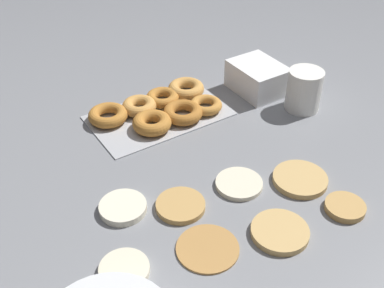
% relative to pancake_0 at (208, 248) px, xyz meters
% --- Properties ---
extents(ground_plane, '(3.00, 3.00, 0.00)m').
position_rel_pancake_0_xyz_m(ground_plane, '(-0.10, -0.18, -0.00)').
color(ground_plane, gray).
extents(pancake_0, '(0.12, 0.12, 0.01)m').
position_rel_pancake_0_xyz_m(pancake_0, '(0.00, 0.00, 0.00)').
color(pancake_0, '#B27F42').
rests_on(pancake_0, ground_plane).
extents(pancake_1, '(0.10, 0.10, 0.01)m').
position_rel_pancake_0_xyz_m(pancake_1, '(-0.15, -0.11, 0.00)').
color(pancake_1, beige).
rests_on(pancake_1, ground_plane).
extents(pancake_2, '(0.11, 0.11, 0.01)m').
position_rel_pancake_0_xyz_m(pancake_2, '(-0.14, 0.04, 0.00)').
color(pancake_2, tan).
rests_on(pancake_2, ground_plane).
extents(pancake_3, '(0.10, 0.10, 0.01)m').
position_rel_pancake_0_xyz_m(pancake_3, '(-0.02, -0.12, 0.00)').
color(pancake_3, tan).
rests_on(pancake_3, ground_plane).
extents(pancake_4, '(0.12, 0.12, 0.01)m').
position_rel_pancake_0_xyz_m(pancake_4, '(-0.27, -0.05, 0.00)').
color(pancake_4, tan).
rests_on(pancake_4, ground_plane).
extents(pancake_5, '(0.09, 0.09, 0.01)m').
position_rel_pancake_0_xyz_m(pancake_5, '(0.15, -0.04, 0.00)').
color(pancake_5, beige).
rests_on(pancake_5, ground_plane).
extents(pancake_6, '(0.10, 0.10, 0.02)m').
position_rel_pancake_0_xyz_m(pancake_6, '(0.09, -0.18, 0.00)').
color(pancake_6, silver).
rests_on(pancake_6, ground_plane).
extents(pancake_7, '(0.08, 0.08, 0.01)m').
position_rel_pancake_0_xyz_m(pancake_7, '(-0.29, 0.07, 0.00)').
color(pancake_7, tan).
rests_on(pancake_7, ground_plane).
extents(donut_tray, '(0.35, 0.21, 0.04)m').
position_rel_pancake_0_xyz_m(donut_tray, '(-0.15, -0.44, 0.01)').
color(donut_tray, '#ADAFB5').
rests_on(donut_tray, ground_plane).
extents(container_stack, '(0.12, 0.15, 0.08)m').
position_rel_pancake_0_xyz_m(container_stack, '(-0.44, -0.40, 0.03)').
color(container_stack, white).
rests_on(container_stack, ground_plane).
extents(paper_cup, '(0.09, 0.09, 0.11)m').
position_rel_pancake_0_xyz_m(paper_cup, '(-0.48, -0.26, 0.05)').
color(paper_cup, white).
rests_on(paper_cup, ground_plane).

